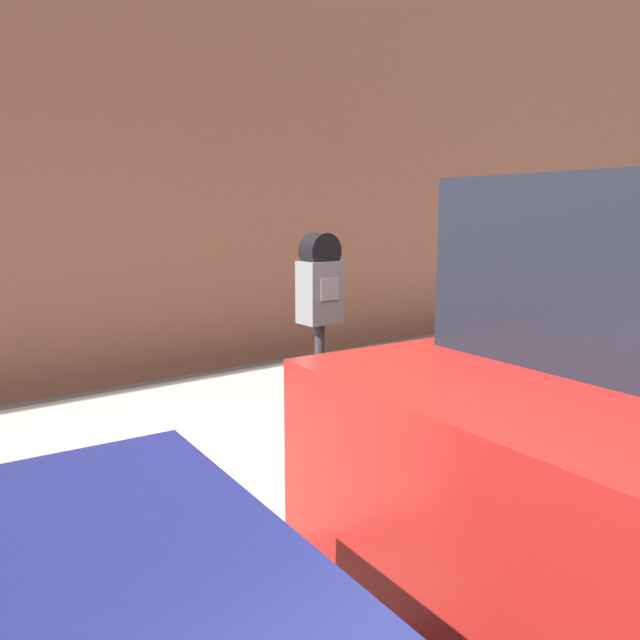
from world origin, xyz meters
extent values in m
cube|color=#BCB7AD|center=(0.00, 2.20, 0.07)|extent=(24.00, 2.80, 0.14)
cube|color=#935642|center=(0.00, 4.35, 3.06)|extent=(24.00, 0.30, 6.11)
cylinder|color=#2D2D30|center=(0.29, 1.03, 0.60)|extent=(0.05, 0.05, 0.92)
cube|color=slate|center=(0.29, 1.03, 1.21)|extent=(0.19, 0.14, 0.30)
cube|color=gray|center=(0.29, 0.95, 1.23)|extent=(0.10, 0.01, 0.10)
cylinder|color=black|center=(0.29, 1.03, 1.41)|extent=(0.17, 0.11, 0.17)
cylinder|color=black|center=(0.67, 0.39, 0.33)|extent=(0.68, 0.26, 0.67)
camera|label=1|loc=(-1.47, -1.35, 1.59)|focal=35.00mm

